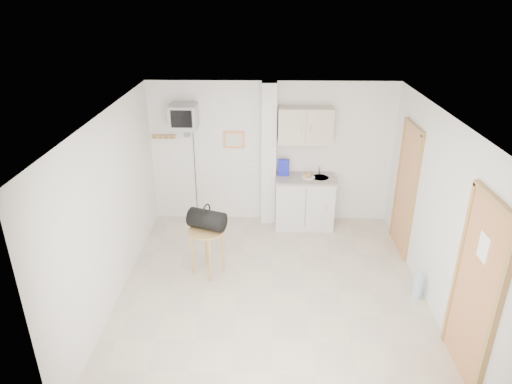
{
  "coord_description": "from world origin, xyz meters",
  "views": [
    {
      "loc": [
        -0.1,
        -5.26,
        3.88
      ],
      "look_at": [
        -0.23,
        0.6,
        1.25
      ],
      "focal_mm": 32.0,
      "sensor_mm": 36.0,
      "label": 1
    }
  ],
  "objects_px": {
    "duffel_bag": "(207,219)",
    "water_bottle": "(418,287)",
    "crt_television": "(184,118)",
    "round_table": "(207,237)"
  },
  "relations": [
    {
      "from": "crt_television",
      "to": "duffel_bag",
      "type": "xyz_separation_m",
      "value": [
        0.52,
        -1.54,
        -1.07
      ]
    },
    {
      "from": "crt_television",
      "to": "water_bottle",
      "type": "xyz_separation_m",
      "value": [
        3.43,
        -2.12,
        -1.76
      ]
    },
    {
      "from": "crt_television",
      "to": "water_bottle",
      "type": "distance_m",
      "value": 4.4
    },
    {
      "from": "round_table",
      "to": "water_bottle",
      "type": "relative_size",
      "value": 1.88
    },
    {
      "from": "crt_television",
      "to": "duffel_bag",
      "type": "relative_size",
      "value": 3.66
    },
    {
      "from": "round_table",
      "to": "crt_television",
      "type": "bearing_deg",
      "value": 108.11
    },
    {
      "from": "water_bottle",
      "to": "crt_television",
      "type": "bearing_deg",
      "value": 148.28
    },
    {
      "from": "duffel_bag",
      "to": "water_bottle",
      "type": "xyz_separation_m",
      "value": [
        2.91,
        -0.58,
        -0.69
      ]
    },
    {
      "from": "duffel_bag",
      "to": "water_bottle",
      "type": "relative_size",
      "value": 1.54
    },
    {
      "from": "water_bottle",
      "to": "round_table",
      "type": "bearing_deg",
      "value": 169.5
    }
  ]
}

